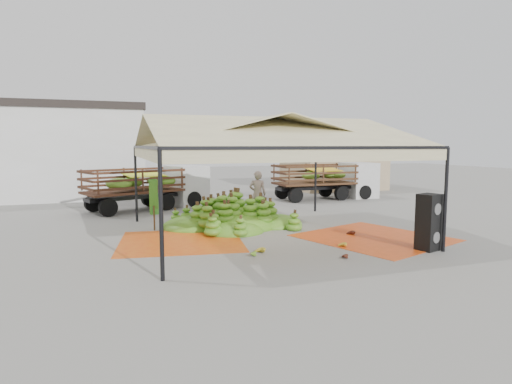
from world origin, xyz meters
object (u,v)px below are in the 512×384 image
object	(u,v)px
vendor	(258,194)
truck_right	(330,177)
speaker_stack	(429,222)
truck_left	(153,183)
banana_heap	(237,211)

from	to	relation	value
vendor	truck_right	world-z (taller)	truck_right
speaker_stack	truck_right	world-z (taller)	truck_right
speaker_stack	truck_left	xyz separation A→B (m)	(-6.71, 11.06, 0.41)
banana_heap	truck_right	size ratio (longest dim) A/B	0.92
vendor	truck_right	size ratio (longest dim) A/B	0.33
speaker_stack	vendor	size ratio (longest dim) A/B	0.84
banana_heap	vendor	distance (m)	2.24
vendor	truck_left	xyz separation A→B (m)	(-3.94, 4.00, 0.25)
speaker_stack	truck_right	bearing A→B (deg)	57.63
banana_heap	speaker_stack	xyz separation A→B (m)	(4.21, -5.39, 0.24)
speaker_stack	vendor	bearing A→B (deg)	94.61
truck_left	vendor	bearing A→B (deg)	-66.65
vendor	truck_left	distance (m)	5.62
truck_right	banana_heap	bearing A→B (deg)	-141.39
banana_heap	truck_right	distance (m)	9.70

